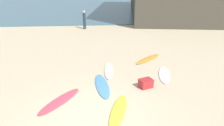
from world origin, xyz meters
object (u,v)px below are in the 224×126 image
surfboard_0 (118,110)px  beach_cooler (146,83)px  surfboard_4 (148,59)px  surfboard_1 (60,101)px  surfboard_3 (109,70)px  surfboard_5 (102,85)px  beachgoer_near (84,19)px  surfboard_2 (164,74)px

surfboard_0 → beach_cooler: beach_cooler is taller
surfboard_4 → surfboard_0: bearing=113.2°
surfboard_1 → surfboard_0: bearing=12.8°
surfboard_3 → surfboard_5: bearing=79.9°
surfboard_0 → beach_cooler: size_ratio=3.97×
surfboard_5 → beach_cooler: (2.02, -0.28, 0.17)m
surfboard_1 → beachgoer_near: size_ratio=1.26×
surfboard_4 → beach_cooler: (-1.00, -3.63, 0.17)m
surfboard_1 → beachgoer_near: 14.05m
surfboard_4 → surfboard_1: bearing=91.1°
surfboard_3 → beach_cooler: beach_cooler is taller
surfboard_1 → beach_cooler: beach_cooler is taller
surfboard_2 → surfboard_5: (-3.33, -0.99, 0.00)m
surfboard_0 → beachgoer_near: beachgoer_near is taller
beach_cooler → surfboard_2: bearing=44.2°
surfboard_1 → surfboard_5: 2.16m
surfboard_0 → surfboard_3: bearing=108.0°
surfboard_3 → beach_cooler: bearing=131.0°
surfboard_1 → beach_cooler: 3.92m
surfboard_4 → surfboard_5: (-3.02, -3.35, -0.00)m
surfboard_3 → surfboard_1: bearing=57.2°
surfboard_0 → surfboard_5: surfboard_0 is taller
surfboard_1 → beach_cooler: (3.80, 0.95, 0.17)m
surfboard_2 → beach_cooler: (-1.30, -1.27, 0.17)m
surfboard_0 → surfboard_3: (-0.12, 3.91, -0.01)m
beachgoer_near → beach_cooler: beachgoer_near is taller
surfboard_2 → surfboard_3: size_ratio=0.91×
beachgoer_near → beach_cooler: (3.37, -13.06, -0.84)m
beach_cooler → surfboard_0: bearing=-128.8°
beachgoer_near → surfboard_0: bearing=56.2°
surfboard_2 → beach_cooler: beach_cooler is taller
surfboard_0 → surfboard_1: (-2.33, 0.89, -0.01)m
surfboard_0 → beach_cooler: 2.36m
surfboard_4 → surfboard_5: surfboard_4 is taller
surfboard_0 → surfboard_2: surfboard_0 is taller
surfboard_0 → surfboard_4: (2.47, 5.47, -0.00)m
beachgoer_near → surfboard_2: bearing=70.6°
surfboard_0 → beach_cooler: (1.47, 1.84, 0.16)m
surfboard_0 → surfboard_1: surfboard_0 is taller
beachgoer_near → surfboard_1: bearing=47.2°
surfboard_3 → surfboard_4: (2.59, 1.56, 0.00)m
surfboard_0 → beachgoer_near: bearing=113.5°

